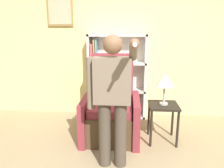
# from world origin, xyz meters

# --- Properties ---
(wall_back) EXTENTS (8.00, 0.11, 2.80)m
(wall_back) POSITION_xyz_m (-0.01, 2.03, 1.41)
(wall_back) COLOR #DBCC84
(wall_back) RESTS_ON ground_plane
(bookcase) EXTENTS (1.10, 0.28, 1.60)m
(bookcase) POSITION_xyz_m (-0.31, 1.87, 0.77)
(bookcase) COLOR silver
(bookcase) RESTS_ON ground_plane
(armchair) EXTENTS (0.87, 0.88, 1.30)m
(armchair) POSITION_xyz_m (-0.26, 1.02, 0.40)
(armchair) COLOR #4C3823
(armchair) RESTS_ON ground_plane
(person_standing) EXTENTS (0.58, 0.78, 1.63)m
(person_standing) POSITION_xyz_m (-0.18, 0.21, 0.94)
(person_standing) COLOR #473D33
(person_standing) RESTS_ON ground_plane
(side_table) EXTENTS (0.44, 0.44, 0.59)m
(side_table) POSITION_xyz_m (0.54, 0.91, 0.49)
(side_table) COLOR black
(side_table) RESTS_ON ground_plane
(table_lamp) EXTENTS (0.27, 0.27, 0.47)m
(table_lamp) POSITION_xyz_m (0.54, 0.91, 0.96)
(table_lamp) COLOR #B7B2A8
(table_lamp) RESTS_ON side_table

